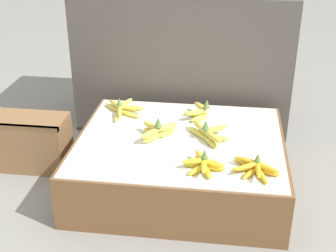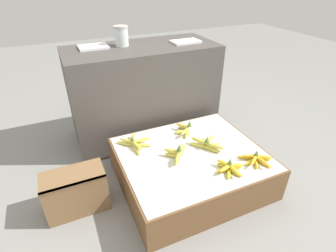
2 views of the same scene
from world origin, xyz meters
name	(u,v)px [view 1 (image 1 of 2)]	position (x,y,z in m)	size (l,w,h in m)	color
ground_plane	(180,184)	(0.00, 0.00, 0.00)	(10.00, 10.00, 0.00)	gray
display_platform	(180,162)	(0.00, 0.00, 0.13)	(1.01, 0.87, 0.27)	brown
back_vendor_table	(184,57)	(-0.07, 0.81, 0.42)	(1.30, 0.57, 0.84)	#4C4742
wooden_crate	(31,142)	(-0.81, 0.08, 0.15)	(0.40, 0.21, 0.29)	olive
banana_bunch_front_midright	(203,164)	(0.13, -0.27, 0.30)	(0.19, 0.19, 0.10)	yellow
banana_bunch_front_right	(255,168)	(0.35, -0.27, 0.29)	(0.21, 0.20, 0.09)	gold
banana_bunch_middle_midleft	(156,131)	(-0.12, -0.01, 0.30)	(0.18, 0.18, 0.11)	#DBCC4C
banana_bunch_middle_midright	(208,133)	(0.14, 0.01, 0.30)	(0.21, 0.24, 0.11)	gold
banana_bunch_back_left	(123,109)	(-0.34, 0.25, 0.29)	(0.25, 0.26, 0.09)	#DBCC4C
banana_bunch_back_midright	(199,112)	(0.07, 0.26, 0.30)	(0.14, 0.20, 0.11)	#DBCC4C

